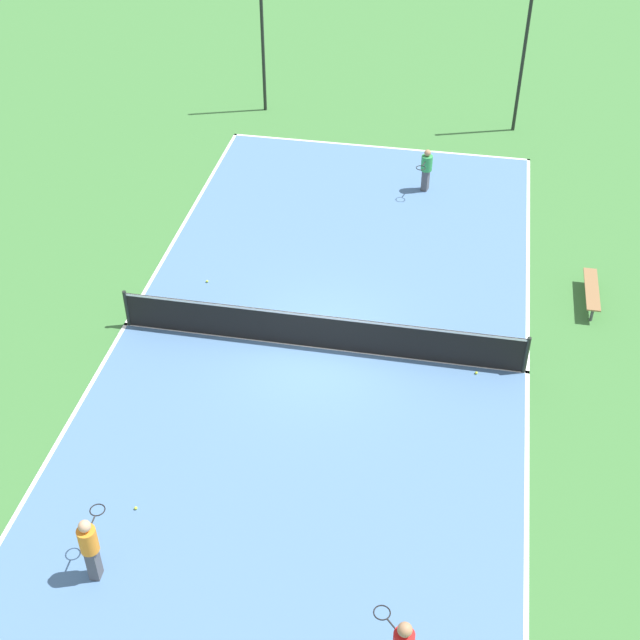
{
  "coord_description": "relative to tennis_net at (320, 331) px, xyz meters",
  "views": [
    {
      "loc": [
        3.18,
        -17.0,
        14.46
      ],
      "look_at": [
        0.0,
        0.0,
        0.9
      ],
      "focal_mm": 50.0,
      "sensor_mm": 36.0,
      "label": 1
    }
  ],
  "objects": [
    {
      "name": "ground_plane",
      "position": [
        0.0,
        0.0,
        -0.56
      ],
      "size": [
        80.0,
        80.0,
        0.0
      ],
      "primitive_type": "plane",
      "color": "#3D7538"
    },
    {
      "name": "court_surface",
      "position": [
        0.0,
        0.0,
        -0.55
      ],
      "size": [
        10.44,
        22.38,
        0.02
      ],
      "color": "#4C729E",
      "rests_on": "ground_plane"
    },
    {
      "name": "tennis_net",
      "position": [
        0.0,
        0.0,
        0.0
      ],
      "size": [
        10.24,
        0.1,
        1.07
      ],
      "color": "black",
      "rests_on": "court_surface"
    },
    {
      "name": "bench",
      "position": [
        6.8,
        3.24,
        -0.17
      ],
      "size": [
        0.36,
        1.94,
        0.45
      ],
      "rotation": [
        0.0,
        0.0,
        1.57
      ],
      "color": "olive",
      "rests_on": "ground_plane"
    },
    {
      "name": "player_far_green",
      "position": [
        1.86,
        8.44,
        0.26
      ],
      "size": [
        0.54,
        0.98,
        1.42
      ],
      "rotation": [
        0.0,
        0.0,
        4.47
      ],
      "color": "#4C4C51",
      "rests_on": "court_surface"
    },
    {
      "name": "player_center_orange",
      "position": [
        -2.97,
        -7.52,
        0.36
      ],
      "size": [
        0.38,
        0.95,
        1.59
      ],
      "rotation": [
        0.0,
        0.0,
        1.62
      ],
      "color": "#4C4C51",
      "rests_on": "court_surface"
    },
    {
      "name": "tennis_ball_left_sideline",
      "position": [
        3.94,
        -0.29,
        -0.51
      ],
      "size": [
        0.07,
        0.07,
        0.07
      ],
      "primitive_type": "sphere",
      "color": "#CCE033",
      "rests_on": "court_surface"
    },
    {
      "name": "tennis_ball_far_baseline",
      "position": [
        -2.78,
        -5.84,
        -0.51
      ],
      "size": [
        0.07,
        0.07,
        0.07
      ],
      "primitive_type": "sphere",
      "color": "#CCE033",
      "rests_on": "court_surface"
    },
    {
      "name": "tennis_ball_midcourt",
      "position": [
        -3.6,
        2.2,
        -0.51
      ],
      "size": [
        0.07,
        0.07,
        0.07
      ],
      "primitive_type": "sphere",
      "color": "#CCE033",
      "rests_on": "court_surface"
    },
    {
      "name": "fence_post_back_left",
      "position": [
        -4.6,
        13.4,
        2.05
      ],
      "size": [
        0.12,
        0.12,
        5.23
      ],
      "color": "black",
      "rests_on": "ground_plane"
    },
    {
      "name": "fence_post_back_right",
      "position": [
        4.6,
        13.4,
        2.05
      ],
      "size": [
        0.12,
        0.12,
        5.23
      ],
      "color": "black",
      "rests_on": "ground_plane"
    }
  ]
}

